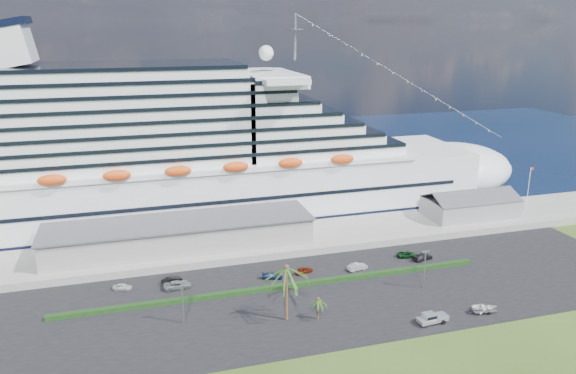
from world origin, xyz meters
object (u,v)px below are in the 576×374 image
object	(u,v)px
pickup_truck	(432,318)
boat_trailer	(485,308)
cruise_ship	(181,160)
parked_car_3	(272,276)

from	to	relation	value
pickup_truck	boat_trailer	xyz separation A→B (m)	(11.23, 0.51, -0.03)
cruise_ship	parked_car_3	bearing A→B (deg)	-72.68
parked_car_3	pickup_truck	distance (m)	34.28
parked_car_3	boat_trailer	size ratio (longest dim) A/B	0.76
cruise_ship	pickup_truck	world-z (taller)	cruise_ship
cruise_ship	boat_trailer	bearing A→B (deg)	-55.18
parked_car_3	pickup_truck	size ratio (longest dim) A/B	0.76
boat_trailer	cruise_ship	bearing A→B (deg)	124.82
cruise_ship	parked_car_3	size ratio (longest dim) A/B	43.66
parked_car_3	boat_trailer	xyz separation A→B (m)	(33.97, -25.14, 0.42)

